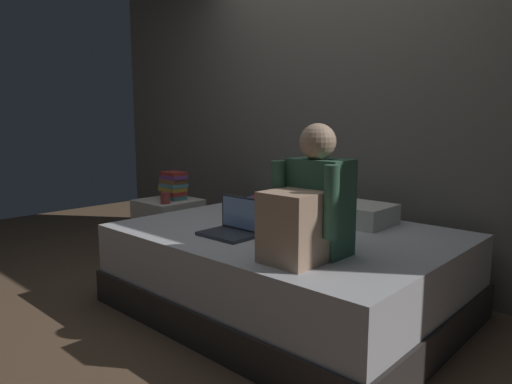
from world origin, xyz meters
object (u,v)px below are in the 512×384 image
Objects in this scene: person_sitting at (309,207)px; mug at (165,198)px; bed at (286,270)px; laptop at (233,226)px; pillow at (349,212)px; book_stack at (174,185)px; nightstand at (169,232)px; clothes_pile at (262,202)px.

person_sitting reaches higher than mug.
laptop reaches higher than bed.
mug is at bearing 165.63° from laptop.
pillow is at bearing 20.88° from mug.
pillow is at bearing 13.69° from book_stack.
book_stack is at bearing 55.08° from nightstand.
bed is 1.22m from mug.
pillow is at bearing 68.14° from laptop.
clothes_pile is (0.61, 0.45, -0.02)m from mug.
bed is 0.47m from laptop.
nightstand is at bearing -165.12° from pillow.
book_stack is (0.03, 0.04, 0.39)m from nightstand.
mug is (0.13, -0.12, 0.31)m from nightstand.
person_sitting is 1.65m from mug.
pillow is (1.46, 0.39, 0.31)m from nightstand.
pillow is 1.43m from mug.
bed is 0.75m from clothes_pile.
person_sitting reaches higher than clothes_pile.
pillow is at bearing 108.71° from person_sitting.
clothes_pile is at bearing -175.27° from pillow.
person_sitting is at bearing -11.00° from mug.
person_sitting is 2.05× the size of laptop.
book_stack is (-1.13, 0.42, 0.09)m from laptop.
nightstand is 0.36m from mug.
pillow is 6.22× the size of mug.
clothes_pile is at bearing 22.22° from book_stack.
person_sitting reaches higher than laptop.
book_stack is at bearing 175.50° from bed.
laptop is 0.57× the size of pillow.
book_stack reaches higher than bed.
book_stack is 0.77m from clothes_pile.
person_sitting is at bearing -40.09° from bed.
mug is at bearing -143.51° from clothes_pile.
book_stack is at bearing -157.78° from clothes_pile.
clothes_pile reaches higher than mug.
clothes_pile is at bearing 36.49° from mug.
bed is 3.05× the size of person_sitting.
nightstand is 1.86m from person_sitting.
mug is (-1.17, -0.06, 0.33)m from bed.
person_sitting reaches higher than bed.
book_stack is at bearing 122.91° from mug.
mug is (-1.02, 0.26, 0.02)m from laptop.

